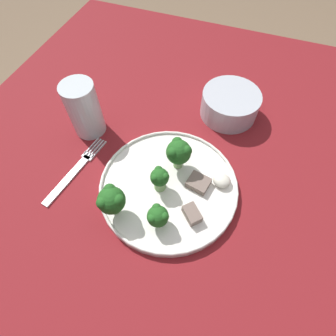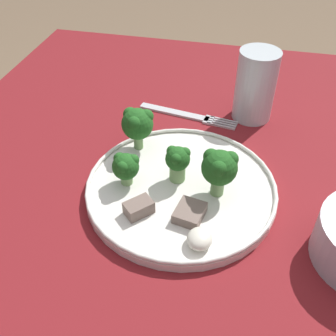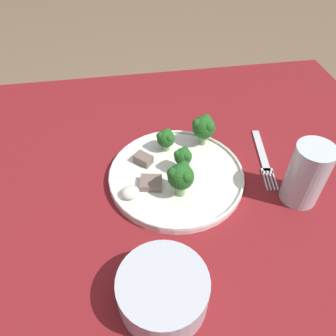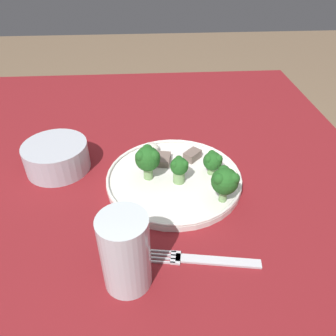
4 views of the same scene
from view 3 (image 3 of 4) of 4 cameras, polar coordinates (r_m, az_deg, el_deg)
name	(u,v)px [view 3 (image 3 of 4)]	position (r m, az deg, el deg)	size (l,w,h in m)	color
table	(163,248)	(0.68, -0.84, -13.83)	(1.11, 1.03, 0.76)	maroon
dinner_plate	(176,175)	(0.65, 1.44, -1.27)	(0.27, 0.27, 0.02)	white
fork	(263,158)	(0.72, 16.22, 1.75)	(0.05, 0.18, 0.00)	silver
cream_bowl	(163,291)	(0.49, -0.88, -20.65)	(0.13, 0.13, 0.06)	#B7BCC6
drinking_glass	(305,177)	(0.63, 22.82, -1.47)	(0.07, 0.07, 0.12)	silver
broccoli_floret_near_rim_left	(183,158)	(0.63, 2.63, 1.75)	(0.04, 0.03, 0.05)	#7FA866
broccoli_floret_center_left	(181,177)	(0.58, 2.25, -1.50)	(0.05, 0.05, 0.07)	#7FA866
broccoli_floret_back_left	(204,127)	(0.69, 6.25, 7.12)	(0.05, 0.05, 0.07)	#7FA866
broccoli_floret_front_left	(166,138)	(0.68, -0.38, 5.17)	(0.04, 0.04, 0.05)	#7FA866
meat_slice_front_slice	(151,183)	(0.62, -2.99, -2.61)	(0.05, 0.04, 0.01)	#756056
meat_slice_middle_slice	(143,159)	(0.67, -4.34, 1.56)	(0.04, 0.04, 0.02)	#756056
sauce_dollop	(130,192)	(0.61, -6.59, -4.23)	(0.03, 0.03, 0.02)	silver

